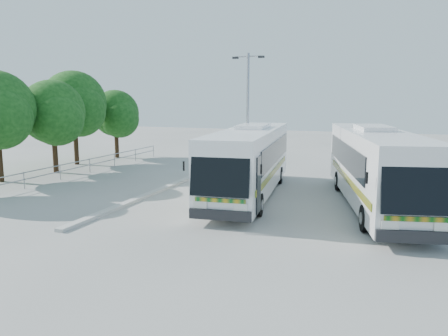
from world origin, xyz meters
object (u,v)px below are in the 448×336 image
at_px(tree_far_c, 53,112).
at_px(tree_far_e, 116,113).
at_px(coach_main, 250,160).
at_px(coach_adjacent, 376,166).
at_px(tree_far_d, 75,103).
at_px(lamppost, 248,115).

xyz_separation_m(tree_far_c, tree_far_e, (-0.51, 8.20, -0.37)).
relative_size(tree_far_c, coach_main, 0.49).
bearing_deg(tree_far_c, coach_main, -7.88).
bearing_deg(coach_adjacent, tree_far_e, 140.68).
height_order(tree_far_d, lamppost, lamppost).
relative_size(tree_far_d, coach_main, 0.56).
bearing_deg(coach_main, tree_far_c, 165.55).
xyz_separation_m(coach_main, lamppost, (-0.75, 1.97, 2.31)).
bearing_deg(coach_adjacent, lamppost, 149.10).
bearing_deg(tree_far_e, tree_far_d, -98.63).
bearing_deg(coach_adjacent, coach_main, 163.96).
distance_m(tree_far_e, coach_adjacent, 24.33).
height_order(tree_far_c, tree_far_d, tree_far_d).
bearing_deg(coach_adjacent, tree_far_d, 151.43).
relative_size(tree_far_d, tree_far_e, 1.24).
xyz_separation_m(tree_far_d, coach_main, (16.07, -5.76, -2.85)).
bearing_deg(tree_far_d, tree_far_e, 81.37).
relative_size(tree_far_e, coach_main, 0.45).
xyz_separation_m(tree_far_e, lamppost, (14.64, -8.29, 0.39)).
bearing_deg(tree_far_c, coach_adjacent, -6.25).
relative_size(tree_far_c, lamppost, 0.84).
distance_m(tree_far_c, tree_far_d, 3.93).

